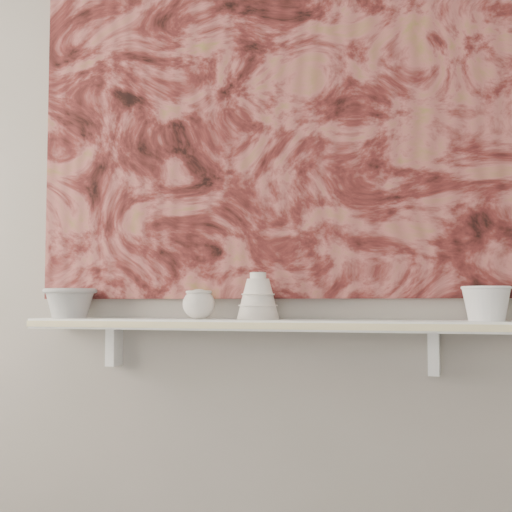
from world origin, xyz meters
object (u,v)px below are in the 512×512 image
at_px(painting, 264,117).
at_px(shelf, 256,325).
at_px(bowl_grey, 70,303).
at_px(bowl_white, 486,303).
at_px(cup_cream, 199,304).
at_px(bell_vessel, 258,296).

bearing_deg(painting, shelf, -90.00).
relative_size(painting, bowl_grey, 8.95).
distance_m(bowl_grey, bowl_white, 1.24).
bearing_deg(painting, cup_cream, -155.57).
bearing_deg(shelf, cup_cream, 180.00).
distance_m(cup_cream, bell_vessel, 0.18).
bearing_deg(bowl_grey, cup_cream, 0.00).
distance_m(painting, cup_cream, 0.60).
height_order(shelf, bell_vessel, bell_vessel).
bearing_deg(bowl_white, shelf, 180.00).
xyz_separation_m(painting, cup_cream, (-0.18, -0.08, -0.57)).
height_order(painting, bowl_grey, painting).
relative_size(shelf, bowl_white, 10.92).
height_order(shelf, painting, painting).
xyz_separation_m(bowl_grey, cup_cream, (0.43, 0.00, -0.00)).
relative_size(shelf, painting, 0.93).
height_order(shelf, bowl_grey, bowl_grey).
height_order(painting, bell_vessel, painting).
bearing_deg(bowl_grey, painting, 7.50).
distance_m(painting, bell_vessel, 0.55).
height_order(painting, bowl_white, painting).
height_order(bowl_grey, bowl_white, bowl_grey).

